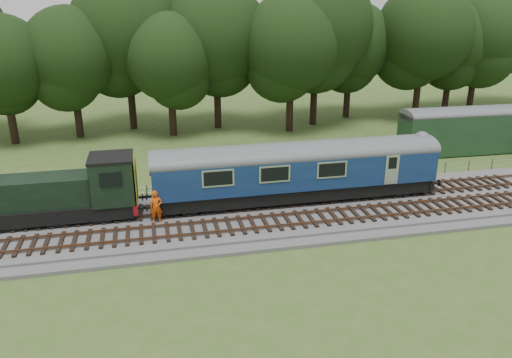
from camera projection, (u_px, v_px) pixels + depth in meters
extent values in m
plane|color=#3F5C22|center=(281.00, 216.00, 30.69)|extent=(120.00, 120.00, 0.00)
cube|color=#4C4C4F|center=(281.00, 213.00, 30.63)|extent=(70.00, 7.00, 0.35)
cube|color=brown|center=(278.00, 204.00, 31.15)|extent=(66.50, 0.07, 0.14)
cube|color=brown|center=(273.00, 196.00, 32.46)|extent=(66.50, 0.07, 0.14)
cube|color=brown|center=(292.00, 224.00, 28.40)|extent=(66.50, 0.07, 0.14)
cube|color=brown|center=(285.00, 214.00, 29.72)|extent=(66.50, 0.07, 0.14)
cube|color=black|center=(296.00, 190.00, 31.88)|extent=(17.46, 2.52, 0.85)
cube|color=#0F2650|center=(297.00, 169.00, 31.39)|extent=(18.00, 2.80, 2.05)
cube|color=gold|center=(426.00, 164.00, 33.35)|extent=(0.06, 2.74, 1.30)
cube|color=black|center=(382.00, 185.00, 33.17)|extent=(2.60, 2.00, 0.55)
cube|color=black|center=(203.00, 200.00, 30.74)|extent=(2.60, 2.00, 0.55)
cube|color=black|center=(59.00, 210.00, 28.98)|extent=(8.73, 2.39, 0.85)
cube|color=black|center=(33.00, 192.00, 28.31)|extent=(6.30, 2.08, 1.70)
cube|color=black|center=(113.00, 179.00, 29.06)|extent=(2.40, 2.55, 2.60)
cube|color=maroon|center=(136.00, 203.00, 29.85)|extent=(0.25, 2.60, 0.55)
cube|color=gold|center=(136.00, 181.00, 29.40)|extent=(0.06, 2.55, 2.30)
imported|color=#E84E0C|center=(156.00, 207.00, 28.60)|extent=(0.74, 0.50, 1.95)
cube|color=#18361D|center=(486.00, 131.00, 42.75)|extent=(15.31, 2.95, 3.43)
cube|color=#18361D|center=(510.00, 125.00, 47.24)|extent=(2.85, 2.85, 2.34)
cube|color=black|center=(512.00, 112.00, 46.80)|extent=(3.14, 3.14, 0.19)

